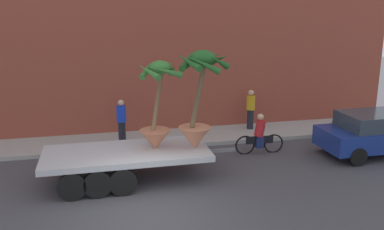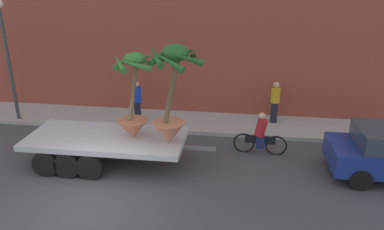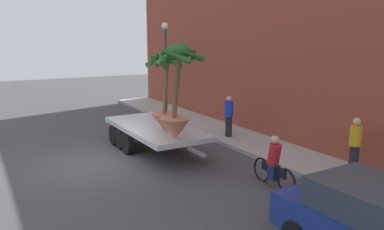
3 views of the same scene
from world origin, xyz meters
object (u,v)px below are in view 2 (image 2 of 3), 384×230
object	(u,v)px
flatbed_trailer	(99,142)
street_lamp	(6,45)
potted_palm_middle	(133,103)
cyclist	(260,136)
potted_palm_rear	(172,98)
pedestrian_near_gate	(275,101)
pedestrian_far_left	(137,101)

from	to	relation	value
flatbed_trailer	street_lamp	bearing A→B (deg)	148.27
potted_palm_middle	cyclist	size ratio (longest dim) A/B	1.49
potted_palm_middle	cyclist	xyz separation A→B (m)	(3.99, 1.45, -1.48)
potted_palm_rear	pedestrian_near_gate	distance (m)	5.65
flatbed_trailer	pedestrian_far_left	world-z (taller)	pedestrian_far_left
pedestrian_near_gate	street_lamp	size ratio (longest dim) A/B	0.35
potted_palm_rear	potted_palm_middle	distance (m)	1.30
potted_palm_rear	potted_palm_middle	xyz separation A→B (m)	(-1.25, 0.22, -0.29)
cyclist	pedestrian_near_gate	bearing A→B (deg)	76.60
flatbed_trailer	potted_palm_middle	xyz separation A→B (m)	(1.22, -0.02, 1.40)
pedestrian_far_left	cyclist	bearing A→B (deg)	-21.38
cyclist	pedestrian_near_gate	world-z (taller)	pedestrian_near_gate
pedestrian_far_left	street_lamp	bearing A→B (deg)	-175.41
flatbed_trailer	cyclist	bearing A→B (deg)	15.34
potted_palm_rear	potted_palm_middle	size ratio (longest dim) A/B	1.11
flatbed_trailer	pedestrian_near_gate	size ratio (longest dim) A/B	3.55
pedestrian_far_left	street_lamp	world-z (taller)	street_lamp
pedestrian_near_gate	street_lamp	xyz separation A→B (m)	(-10.59, -1.14, 2.19)
flatbed_trailer	cyclist	xyz separation A→B (m)	(5.21, 1.43, -0.08)
potted_palm_rear	street_lamp	world-z (taller)	street_lamp
potted_palm_middle	pedestrian_near_gate	world-z (taller)	potted_palm_middle
potted_palm_rear	pedestrian_far_left	size ratio (longest dim) A/B	1.79
potted_palm_middle	potted_palm_rear	bearing A→B (deg)	-10.16
pedestrian_near_gate	flatbed_trailer	bearing A→B (deg)	-145.10
potted_palm_rear	potted_palm_middle	world-z (taller)	potted_palm_rear
potted_palm_rear	flatbed_trailer	bearing A→B (deg)	174.38
cyclist	pedestrian_far_left	world-z (taller)	pedestrian_far_left
flatbed_trailer	cyclist	size ratio (longest dim) A/B	3.30
potted_palm_rear	pedestrian_far_left	distance (m)	4.41
cyclist	flatbed_trailer	bearing A→B (deg)	-164.66
potted_palm_rear	pedestrian_near_gate	xyz separation A→B (m)	(3.37, 4.32, -1.40)
cyclist	street_lamp	bearing A→B (deg)	171.38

